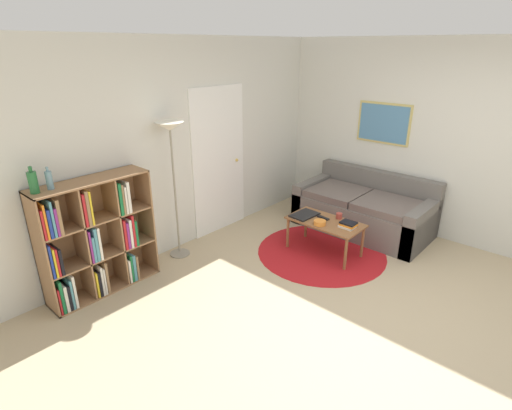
{
  "coord_description": "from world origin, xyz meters",
  "views": [
    {
      "loc": [
        -3.16,
        -1.25,
        2.49
      ],
      "look_at": [
        -0.13,
        1.47,
        0.85
      ],
      "focal_mm": 28.0,
      "sensor_mm": 36.0,
      "label": 1
    }
  ],
  "objects": [
    {
      "name": "couch",
      "position": [
        1.82,
        1.11,
        0.29
      ],
      "size": [
        0.95,
        1.83,
        0.8
      ],
      "color": "#66605B",
      "rests_on": "ground_plane"
    },
    {
      "name": "bottle_left",
      "position": [
        -1.98,
        2.48,
        1.35
      ],
      "size": [
        0.08,
        0.08,
        0.25
      ],
      "color": "#236633",
      "rests_on": "bookshelf"
    },
    {
      "name": "book_stack_on_table",
      "position": [
        0.84,
        0.84,
        0.47
      ],
      "size": [
        0.16,
        0.19,
        0.07
      ],
      "color": "silver",
      "rests_on": "coffee_table"
    },
    {
      "name": "coffee_table",
      "position": [
        0.82,
        1.15,
        0.39
      ],
      "size": [
        0.49,
        0.93,
        0.44
      ],
      "color": "brown",
      "rests_on": "ground_plane"
    },
    {
      "name": "bottle_middle",
      "position": [
        -1.84,
        2.48,
        1.34
      ],
      "size": [
        0.06,
        0.06,
        0.21
      ],
      "color": "#6B93A3",
      "rests_on": "bookshelf"
    },
    {
      "name": "rug",
      "position": [
        0.79,
        1.16,
        0.0
      ],
      "size": [
        1.63,
        1.63,
        0.01
      ],
      "color": "#B2191E",
      "rests_on": "ground_plane"
    },
    {
      "name": "remote",
      "position": [
        0.86,
        1.21,
        0.45
      ],
      "size": [
        0.06,
        0.17,
        0.02
      ],
      "color": "black",
      "rests_on": "coffee_table"
    },
    {
      "name": "cup",
      "position": [
        1.0,
        1.06,
        0.47
      ],
      "size": [
        0.08,
        0.08,
        0.07
      ],
      "color": "#A33D33",
      "rests_on": "coffee_table"
    },
    {
      "name": "wall_back",
      "position": [
        0.02,
        2.7,
        1.29
      ],
      "size": [
        7.5,
        0.11,
        2.6
      ],
      "color": "silver",
      "rests_on": "ground_plane"
    },
    {
      "name": "bookshelf",
      "position": [
        -1.52,
        2.49,
        0.61
      ],
      "size": [
        1.17,
        0.34,
        1.25
      ],
      "color": "#936B47",
      "rests_on": "ground_plane"
    },
    {
      "name": "bowl",
      "position": [
        0.68,
        1.14,
        0.46
      ],
      "size": [
        0.15,
        0.15,
        0.05
      ],
      "color": "orange",
      "rests_on": "coffee_table"
    },
    {
      "name": "wall_right",
      "position": [
        2.27,
        1.33,
        1.3
      ],
      "size": [
        0.08,
        5.67,
        2.6
      ],
      "color": "silver",
      "rests_on": "ground_plane"
    },
    {
      "name": "laptop",
      "position": [
        0.78,
        1.44,
        0.45
      ],
      "size": [
        0.37,
        0.27,
        0.02
      ],
      "color": "black",
      "rests_on": "coffee_table"
    },
    {
      "name": "floor_lamp",
      "position": [
        -0.46,
        2.48,
        1.45
      ],
      "size": [
        0.32,
        0.32,
        1.68
      ],
      "color": "gray",
      "rests_on": "ground_plane"
    },
    {
      "name": "ground_plane",
      "position": [
        0.0,
        0.0,
        0.0
      ],
      "size": [
        14.0,
        14.0,
        0.0
      ],
      "primitive_type": "plane",
      "color": "tan"
    }
  ]
}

